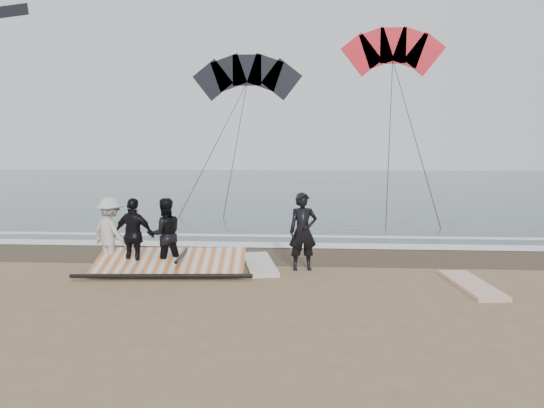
% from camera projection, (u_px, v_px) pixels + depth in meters
% --- Properties ---
extents(ground, '(120.00, 120.00, 0.00)m').
position_uv_depth(ground, '(283.00, 302.00, 10.35)').
color(ground, '#8C704C').
rests_on(ground, ground).
extents(sea, '(120.00, 54.00, 0.02)m').
position_uv_depth(sea, '(303.00, 184.00, 43.09)').
color(sea, '#233838').
rests_on(sea, ground).
extents(wet_sand, '(120.00, 2.80, 0.01)m').
position_uv_depth(wet_sand, '(291.00, 255.00, 14.82)').
color(wet_sand, '#4C3D2B').
rests_on(wet_sand, ground).
extents(foam_near, '(120.00, 0.90, 0.01)m').
position_uv_depth(foam_near, '(292.00, 245.00, 16.20)').
color(foam_near, white).
rests_on(foam_near, sea).
extents(foam_far, '(120.00, 0.45, 0.01)m').
position_uv_depth(foam_far, '(294.00, 236.00, 17.89)').
color(foam_far, white).
rests_on(foam_far, sea).
extents(man_main, '(0.77, 0.58, 1.91)m').
position_uv_depth(man_main, '(303.00, 231.00, 12.97)').
color(man_main, black).
rests_on(man_main, ground).
extents(board_white, '(0.87, 2.40, 0.09)m').
position_uv_depth(board_white, '(472.00, 285.00, 11.44)').
color(board_white, silver).
rests_on(board_white, ground).
extents(board_cream, '(1.18, 2.65, 0.11)m').
position_uv_depth(board_cream, '(259.00, 264.00, 13.49)').
color(board_cream, beige).
rests_on(board_cream, ground).
extents(trio_cluster, '(2.61, 1.21, 1.80)m').
position_uv_depth(trio_cluster, '(134.00, 234.00, 12.94)').
color(trio_cluster, black).
rests_on(trio_cluster, ground).
extents(sail_rig, '(4.13, 1.95, 0.49)m').
position_uv_depth(sail_rig, '(169.00, 263.00, 12.88)').
color(sail_rig, black).
rests_on(sail_rig, ground).
extents(kite_red, '(6.37, 5.90, 14.02)m').
position_uv_depth(kite_red, '(393.00, 54.00, 30.09)').
color(kite_red, red).
rests_on(kite_red, ground).
extents(kite_dark, '(8.20, 6.68, 15.04)m').
position_uv_depth(kite_dark, '(247.00, 80.00, 34.70)').
color(kite_dark, black).
rests_on(kite_dark, ground).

